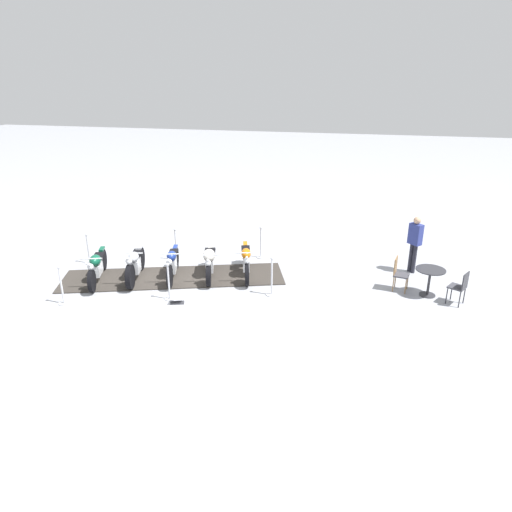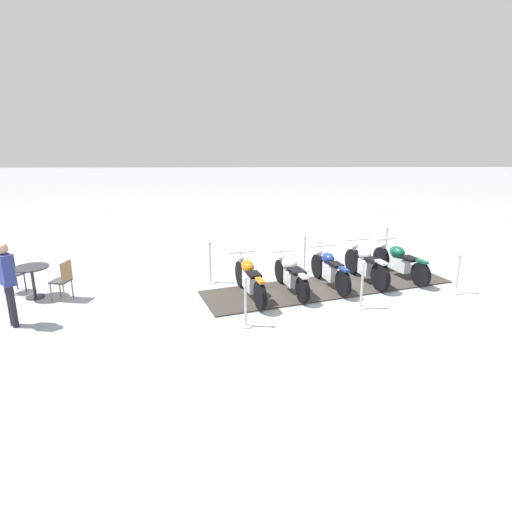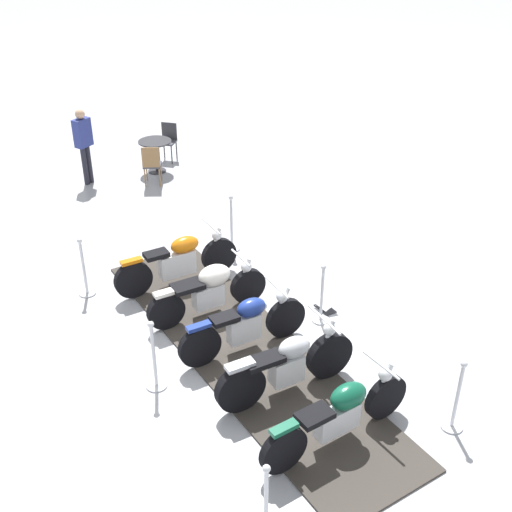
# 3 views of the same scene
# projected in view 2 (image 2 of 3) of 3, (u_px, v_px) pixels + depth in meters

# --- Properties ---
(ground_plane) EXTENTS (80.00, 80.00, 0.00)m
(ground_plane) POSITION_uv_depth(u_px,v_px,m) (329.00, 287.00, 11.28)
(ground_plane) COLOR #A8AAB2
(display_platform) EXTENTS (6.80, 3.75, 0.03)m
(display_platform) POSITION_uv_depth(u_px,v_px,m) (329.00, 287.00, 11.28)
(display_platform) COLOR #38332D
(display_platform) RESTS_ON ground_plane
(motorcycle_forest) EXTENTS (0.99, 2.19, 0.95)m
(motorcycle_forest) POSITION_uv_depth(u_px,v_px,m) (399.00, 261.00, 11.92)
(motorcycle_forest) COLOR black
(motorcycle_forest) RESTS_ON display_platform
(motorcycle_chrome) EXTENTS (0.88, 2.09, 1.04)m
(motorcycle_chrome) POSITION_uv_depth(u_px,v_px,m) (366.00, 265.00, 11.53)
(motorcycle_chrome) COLOR black
(motorcycle_chrome) RESTS_ON display_platform
(motorcycle_navy) EXTENTS (0.82, 2.06, 0.97)m
(motorcycle_navy) POSITION_uv_depth(u_px,v_px,m) (329.00, 269.00, 11.17)
(motorcycle_navy) COLOR black
(motorcycle_navy) RESTS_ON display_platform
(motorcycle_cream) EXTENTS (0.82, 2.04, 0.91)m
(motorcycle_cream) POSITION_uv_depth(u_px,v_px,m) (291.00, 273.00, 10.80)
(motorcycle_cream) COLOR black
(motorcycle_cream) RESTS_ON display_platform
(motorcycle_copper) EXTENTS (0.90, 2.23, 0.97)m
(motorcycle_copper) POSITION_uv_depth(u_px,v_px,m) (249.00, 278.00, 10.44)
(motorcycle_copper) COLOR black
(motorcycle_copper) RESTS_ON display_platform
(stanchion_left_front) EXTENTS (0.31, 0.31, 1.03)m
(stanchion_left_front) POSITION_uv_depth(u_px,v_px,m) (457.00, 280.00, 10.81)
(stanchion_left_front) COLOR silver
(stanchion_left_front) RESTS_ON ground_plane
(stanchion_right_mid) EXTENTS (0.28, 0.28, 1.07)m
(stanchion_right_mid) POSITION_uv_depth(u_px,v_px,m) (304.00, 258.00, 12.49)
(stanchion_right_mid) COLOR silver
(stanchion_right_mid) RESTS_ON ground_plane
(stanchion_right_rear) EXTENTS (0.31, 0.31, 1.14)m
(stanchion_right_rear) POSITION_uv_depth(u_px,v_px,m) (210.00, 269.00, 11.55)
(stanchion_right_rear) COLOR silver
(stanchion_right_rear) RESTS_ON ground_plane
(stanchion_left_rear) EXTENTS (0.29, 0.29, 1.09)m
(stanchion_left_rear) POSITION_uv_depth(u_px,v_px,m) (246.00, 309.00, 8.92)
(stanchion_left_rear) COLOR silver
(stanchion_left_rear) RESTS_ON ground_plane
(stanchion_right_front) EXTENTS (0.29, 0.29, 1.10)m
(stanchion_right_front) POSITION_uv_depth(u_px,v_px,m) (385.00, 250.00, 13.43)
(stanchion_right_front) COLOR silver
(stanchion_right_front) RESTS_ON ground_plane
(stanchion_left_mid) EXTENTS (0.31, 0.31, 1.12)m
(stanchion_left_mid) POSITION_uv_depth(u_px,v_px,m) (362.00, 292.00, 9.86)
(stanchion_left_mid) COLOR silver
(stanchion_left_mid) RESTS_ON ground_plane
(info_placard) EXTENTS (0.42, 0.35, 0.21)m
(info_placard) POSITION_uv_depth(u_px,v_px,m) (294.00, 267.00, 12.74)
(info_placard) COLOR #333338
(info_placard) RESTS_ON ground_plane
(cafe_table) EXTENTS (0.80, 0.80, 0.79)m
(cafe_table) POSITION_uv_depth(u_px,v_px,m) (32.00, 274.00, 10.43)
(cafe_table) COLOR #2D2D33
(cafe_table) RESTS_ON ground_plane
(cafe_chair_near_table) EXTENTS (0.47, 0.47, 0.97)m
(cafe_chair_near_table) POSITION_uv_depth(u_px,v_px,m) (63.00, 278.00, 10.30)
(cafe_chair_near_table) COLOR olive
(cafe_chair_near_table) RESTS_ON ground_plane
(cafe_chair_across_table) EXTENTS (0.54, 0.54, 0.94)m
(cafe_chair_across_table) POSITION_uv_depth(u_px,v_px,m) (11.00, 271.00, 10.81)
(cafe_chair_across_table) COLOR #2D2D33
(cafe_chair_across_table) RESTS_ON ground_plane
(bystander_person) EXTENTS (0.44, 0.44, 1.79)m
(bystander_person) POSITION_uv_depth(u_px,v_px,m) (7.00, 278.00, 8.74)
(bystander_person) COLOR #23232D
(bystander_person) RESTS_ON ground_plane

